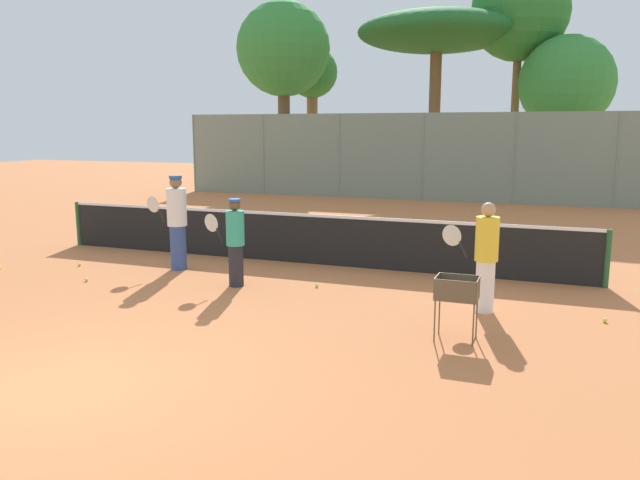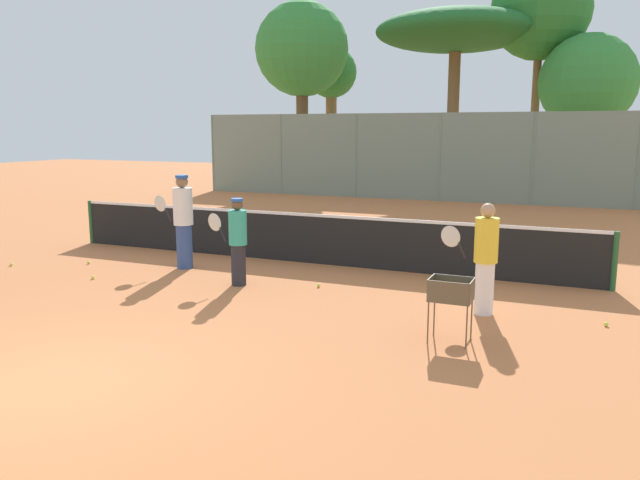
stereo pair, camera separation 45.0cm
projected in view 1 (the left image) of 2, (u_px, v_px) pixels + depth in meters
The scene contains 17 objects.
ground_plane at pixel (58, 390), 6.87m from camera, with size 80.00×80.00×0.00m, color #C67242.
tennis_net at pixel (302, 237), 13.26m from camera, with size 12.00×0.10×1.07m.
back_fence at pixel (423, 157), 24.67m from camera, with size 21.05×0.08×3.46m.
tree_0 at pixel (437, 34), 26.53m from camera, with size 6.77×6.77×7.74m.
tree_1 at pixel (520, 13), 25.91m from camera, with size 4.05×4.05×9.65m.
tree_2 at pixel (312, 78), 31.38m from camera, with size 2.55×2.55×6.91m.
tree_3 at pixel (283, 51), 28.48m from camera, with size 4.28×4.28×8.57m.
tree_4 at pixel (566, 83), 24.89m from camera, with size 3.75×3.75×6.52m.
player_white_outfit at pixel (177, 221), 12.60m from camera, with size 0.96×0.40×1.92m.
player_red_cap at pixel (486, 256), 9.65m from camera, with size 0.89×0.41×1.73m.
player_yellow_shirt at pixel (235, 241), 11.28m from camera, with size 0.88×0.33×1.60m.
ball_cart at pixel (457, 293), 8.38m from camera, with size 0.56×0.41×0.88m.
tennis_ball_0 at pixel (317, 285), 11.31m from camera, with size 0.07×0.07×0.07m, color #D1E54C.
tennis_ball_2 at pixel (79, 265), 13.05m from camera, with size 0.07×0.07×0.07m, color #D1E54C.
tennis_ball_3 at pixel (605, 320), 9.25m from camera, with size 0.07×0.07×0.07m, color #D1E54C.
tennis_ball_4 at pixel (86, 280), 11.74m from camera, with size 0.07×0.07×0.07m, color #D1E54C.
parked_car at pixel (358, 176), 29.20m from camera, with size 4.20×1.70×1.60m.
Camera 1 is at (4.99, -5.03, 2.84)m, focal length 35.00 mm.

